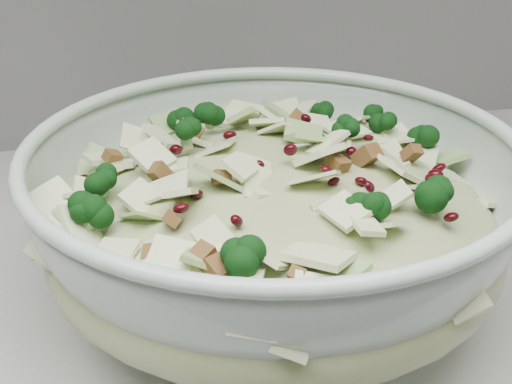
# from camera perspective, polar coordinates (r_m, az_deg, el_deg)

# --- Properties ---
(mixing_bowl) EXTENTS (0.44, 0.44, 0.14)m
(mixing_bowl) POSITION_cam_1_polar(r_m,az_deg,el_deg) (0.53, 1.38, -2.82)
(mixing_bowl) COLOR #AFC1B4
(mixing_bowl) RESTS_ON counter
(salad) EXTENTS (0.40, 0.40, 0.14)m
(salad) POSITION_cam_1_polar(r_m,az_deg,el_deg) (0.52, 1.41, -0.57)
(salad) COLOR tan
(salad) RESTS_ON mixing_bowl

